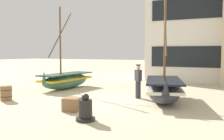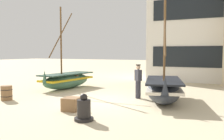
{
  "view_description": "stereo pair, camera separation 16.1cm",
  "coord_description": "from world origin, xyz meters",
  "px_view_note": "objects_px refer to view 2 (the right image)",
  "views": [
    {
      "loc": [
        5.18,
        -10.02,
        2.27
      ],
      "look_at": [
        0.0,
        1.0,
        1.4
      ],
      "focal_mm": 39.4,
      "sensor_mm": 36.0,
      "label": 1
    },
    {
      "loc": [
        5.33,
        -9.96,
        2.27
      ],
      "look_at": [
        0.0,
        1.0,
        1.4
      ],
      "focal_mm": 39.4,
      "sensor_mm": 36.0,
      "label": 2
    }
  ],
  "objects_px": {
    "fishing_boat_centre_large": "(164,89)",
    "fisherman_by_hull": "(138,82)",
    "wooden_barrel": "(7,93)",
    "cargo_crate": "(71,104)",
    "fishing_boat_near_left": "(67,80)",
    "capstan_winch": "(84,110)",
    "harbor_building_main": "(200,35)"
  },
  "relations": [
    {
      "from": "capstan_winch",
      "to": "wooden_barrel",
      "type": "height_order",
      "value": "capstan_winch"
    },
    {
      "from": "fishing_boat_near_left",
      "to": "fishing_boat_centre_large",
      "type": "bearing_deg",
      "value": -12.85
    },
    {
      "from": "fisherman_by_hull",
      "to": "capstan_winch",
      "type": "relative_size",
      "value": 1.85
    },
    {
      "from": "cargo_crate",
      "to": "harbor_building_main",
      "type": "distance_m",
      "value": 15.1
    },
    {
      "from": "harbor_building_main",
      "to": "fisherman_by_hull",
      "type": "bearing_deg",
      "value": -98.77
    },
    {
      "from": "fishing_boat_near_left",
      "to": "harbor_building_main",
      "type": "bearing_deg",
      "value": 54.48
    },
    {
      "from": "fishing_boat_centre_large",
      "to": "harbor_building_main",
      "type": "xyz_separation_m",
      "value": [
        0.32,
        11.09,
        3.13
      ]
    },
    {
      "from": "fishing_boat_centre_large",
      "to": "wooden_barrel",
      "type": "xyz_separation_m",
      "value": [
        -6.82,
        -2.88,
        -0.24
      ]
    },
    {
      "from": "harbor_building_main",
      "to": "fishing_boat_centre_large",
      "type": "bearing_deg",
      "value": -91.65
    },
    {
      "from": "fisherman_by_hull",
      "to": "capstan_winch",
      "type": "bearing_deg",
      "value": -93.37
    },
    {
      "from": "fisherman_by_hull",
      "to": "cargo_crate",
      "type": "bearing_deg",
      "value": -112.28
    },
    {
      "from": "fisherman_by_hull",
      "to": "capstan_winch",
      "type": "xyz_separation_m",
      "value": [
        -0.27,
        -4.55,
        -0.48
      ]
    },
    {
      "from": "capstan_winch",
      "to": "cargo_crate",
      "type": "distance_m",
      "value": 1.55
    },
    {
      "from": "fishing_boat_centre_large",
      "to": "fisherman_by_hull",
      "type": "distance_m",
      "value": 1.4
    },
    {
      "from": "fishing_boat_near_left",
      "to": "capstan_winch",
      "type": "relative_size",
      "value": 5.5
    },
    {
      "from": "cargo_crate",
      "to": "fishing_boat_near_left",
      "type": "bearing_deg",
      "value": 128.05
    },
    {
      "from": "fishing_boat_near_left",
      "to": "fishing_boat_centre_large",
      "type": "distance_m",
      "value": 6.7
    },
    {
      "from": "wooden_barrel",
      "to": "fisherman_by_hull",
      "type": "bearing_deg",
      "value": 30.18
    },
    {
      "from": "fishing_boat_near_left",
      "to": "wooden_barrel",
      "type": "distance_m",
      "value": 4.39
    },
    {
      "from": "fisherman_by_hull",
      "to": "harbor_building_main",
      "type": "xyz_separation_m",
      "value": [
        1.67,
        10.79,
        2.88
      ]
    },
    {
      "from": "fishing_boat_near_left",
      "to": "fishing_boat_centre_large",
      "type": "relative_size",
      "value": 0.94
    },
    {
      "from": "fishing_boat_centre_large",
      "to": "harbor_building_main",
      "type": "height_order",
      "value": "harbor_building_main"
    },
    {
      "from": "fishing_boat_centre_large",
      "to": "cargo_crate",
      "type": "distance_m",
      "value": 4.32
    },
    {
      "from": "fishing_boat_near_left",
      "to": "wooden_barrel",
      "type": "height_order",
      "value": "fishing_boat_near_left"
    },
    {
      "from": "fishing_boat_near_left",
      "to": "fishing_boat_centre_large",
      "type": "xyz_separation_m",
      "value": [
        6.54,
        -1.49,
        0.04
      ]
    },
    {
      "from": "fisherman_by_hull",
      "to": "cargo_crate",
      "type": "relative_size",
      "value": 2.73
    },
    {
      "from": "fishing_boat_near_left",
      "to": "capstan_winch",
      "type": "bearing_deg",
      "value": -49.39
    },
    {
      "from": "fisherman_by_hull",
      "to": "wooden_barrel",
      "type": "distance_m",
      "value": 6.35
    },
    {
      "from": "fishing_boat_near_left",
      "to": "harbor_building_main",
      "type": "height_order",
      "value": "harbor_building_main"
    },
    {
      "from": "fishing_boat_centre_large",
      "to": "harbor_building_main",
      "type": "distance_m",
      "value": 11.53
    },
    {
      "from": "wooden_barrel",
      "to": "cargo_crate",
      "type": "distance_m",
      "value": 4.03
    },
    {
      "from": "harbor_building_main",
      "to": "capstan_winch",
      "type": "bearing_deg",
      "value": -97.18
    }
  ]
}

